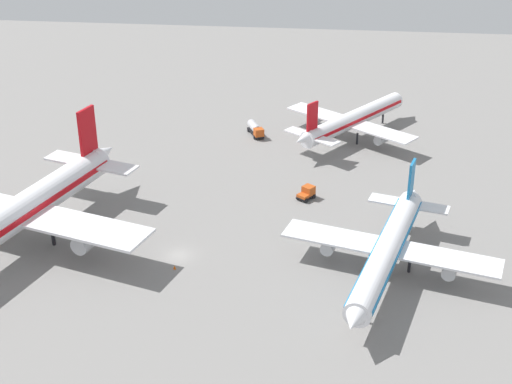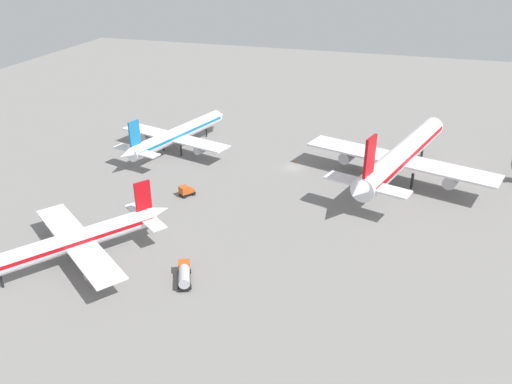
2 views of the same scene
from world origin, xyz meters
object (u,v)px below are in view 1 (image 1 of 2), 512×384
object	(u,v)px
airplane_at_gate	(353,119)
airplane_distant	(388,250)
airplane_taxiing	(16,215)
safety_cone_near_gate	(174,267)
baggage_tug	(307,193)
fuel_truck	(256,129)

from	to	relation	value
airplane_at_gate	airplane_distant	size ratio (longest dim) A/B	0.82
airplane_taxiing	safety_cone_near_gate	xyz separation A→B (m)	(3.16, 25.47, -5.78)
baggage_tug	fuel_truck	world-z (taller)	fuel_truck
airplane_distant	fuel_truck	distance (m)	58.79
baggage_tug	airplane_distant	bearing A→B (deg)	-116.37
airplane_at_gate	baggage_tug	world-z (taller)	airplane_at_gate
baggage_tug	safety_cone_near_gate	bearing A→B (deg)	179.17
airplane_taxiing	safety_cone_near_gate	world-z (taller)	airplane_taxiing
baggage_tug	airplane_at_gate	bearing A→B (deg)	19.85
airplane_taxiing	fuel_truck	distance (m)	60.59
airplane_distant	safety_cone_near_gate	world-z (taller)	airplane_distant
airplane_at_gate	fuel_truck	distance (m)	20.94
airplane_at_gate	fuel_truck	bearing A→B (deg)	128.01
airplane_distant	safety_cone_near_gate	bearing A→B (deg)	-71.15
fuel_truck	safety_cone_near_gate	world-z (taller)	fuel_truck
airplane_at_gate	baggage_tug	xyz separation A→B (m)	(29.62, -8.13, -3.09)
airplane_at_gate	airplane_distant	bearing A→B (deg)	-138.80
airplane_at_gate	airplane_distant	xyz separation A→B (m)	(53.56, 4.83, 0.26)
baggage_tug	safety_cone_near_gate	world-z (taller)	baggage_tug
airplane_taxiing	baggage_tug	size ratio (longest dim) A/B	14.32
airplane_at_gate	baggage_tug	size ratio (longest dim) A/B	8.73
airplane_taxiing	airplane_distant	size ratio (longest dim) A/B	1.34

